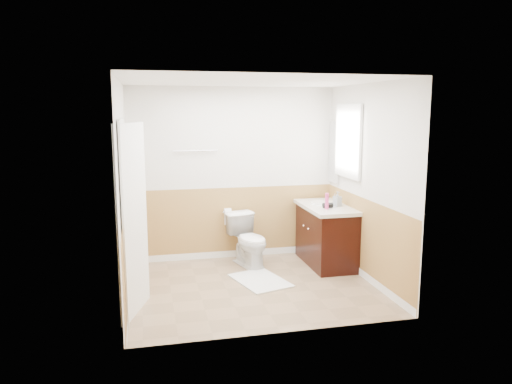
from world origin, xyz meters
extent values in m
plane|color=#8C7051|center=(0.00, 0.00, 0.00)|extent=(3.00, 3.00, 0.00)
plane|color=white|center=(0.00, 0.00, 2.50)|extent=(3.00, 3.00, 0.00)
plane|color=silver|center=(0.00, 1.30, 1.25)|extent=(3.00, 0.00, 3.00)
plane|color=silver|center=(0.00, -1.30, 1.25)|extent=(3.00, 0.00, 3.00)
plane|color=silver|center=(-1.50, 0.00, 1.25)|extent=(0.00, 3.00, 3.00)
plane|color=silver|center=(1.50, 0.00, 1.25)|extent=(0.00, 3.00, 3.00)
plane|color=#AF8346|center=(0.00, 1.29, 0.50)|extent=(3.00, 0.00, 3.00)
plane|color=#AF8346|center=(0.00, -1.29, 0.50)|extent=(3.00, 0.00, 3.00)
plane|color=#AF8346|center=(-1.49, 0.00, 0.50)|extent=(0.00, 2.60, 2.60)
plane|color=#AF8346|center=(1.49, 0.00, 0.50)|extent=(0.00, 2.60, 2.60)
imported|color=white|center=(0.14, 0.84, 0.36)|extent=(0.59, 0.80, 0.73)
cube|color=silver|center=(0.14, 0.16, 0.01)|extent=(0.75, 0.92, 0.02)
cube|color=black|center=(1.21, 0.66, 0.40)|extent=(0.55, 1.10, 0.80)
sphere|color=silver|center=(0.91, 0.56, 0.55)|extent=(0.03, 0.03, 0.03)
sphere|color=silver|center=(0.91, 0.76, 0.55)|extent=(0.03, 0.03, 0.03)
cube|color=silver|center=(1.20, 0.66, 0.83)|extent=(0.60, 1.15, 0.05)
cylinder|color=white|center=(1.21, 0.81, 0.86)|extent=(0.36, 0.36, 0.02)
cylinder|color=silver|center=(1.39, 0.81, 0.92)|extent=(0.02, 0.02, 0.14)
cylinder|color=#CA3478|center=(1.11, 0.41, 0.96)|extent=(0.05, 0.05, 0.22)
imported|color=gray|center=(1.33, 0.58, 0.95)|extent=(0.12, 0.12, 0.20)
cylinder|color=black|center=(1.16, 0.50, 0.89)|extent=(0.14, 0.07, 0.07)
cylinder|color=black|center=(1.13, 0.55, 0.86)|extent=(0.03, 0.03, 0.07)
cube|color=silver|center=(1.48, 1.10, 1.55)|extent=(0.02, 0.35, 0.90)
cube|color=white|center=(1.47, 0.59, 1.75)|extent=(0.04, 0.80, 1.00)
cube|color=white|center=(1.49, 0.59, 1.75)|extent=(0.01, 0.70, 0.90)
cube|color=white|center=(-1.40, -0.45, 1.02)|extent=(0.29, 0.78, 2.04)
cube|color=white|center=(-1.48, -0.45, 1.03)|extent=(0.02, 0.92, 2.10)
sphere|color=silver|center=(-1.34, -0.12, 0.95)|extent=(0.06, 0.06, 0.06)
cylinder|color=silver|center=(-0.55, 1.25, 1.60)|extent=(0.62, 0.02, 0.02)
cylinder|color=silver|center=(-0.10, 1.23, 0.70)|extent=(0.14, 0.02, 0.02)
cylinder|color=white|center=(-0.10, 1.23, 0.70)|extent=(0.10, 0.11, 0.11)
cube|color=white|center=(-0.10, 1.23, 0.59)|extent=(0.10, 0.01, 0.16)
camera|label=1|loc=(-1.25, -5.63, 2.17)|focal=34.12mm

